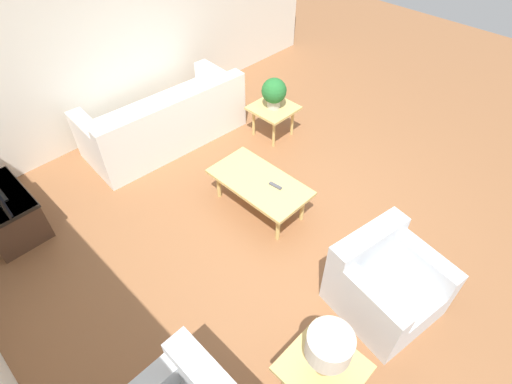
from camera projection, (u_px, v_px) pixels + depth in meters
ground_plane at (288, 218)px, 4.68m from camera, size 14.00×14.00×0.00m
wall_right at (119, 29)px, 5.27m from camera, size 0.12×7.20×2.70m
sofa at (166, 122)px, 5.53m from camera, size 1.08×2.25×0.83m
armchair at (383, 283)px, 3.69m from camera, size 0.98×0.97×0.77m
coffee_table at (259, 184)px, 4.55m from camera, size 1.17×0.62×0.43m
side_table_plant at (273, 111)px, 5.58m from camera, size 0.58×0.58×0.46m
side_table_lamp at (322, 370)px, 3.03m from camera, size 0.58×0.58×0.46m
tv_stand_chest at (5, 212)px, 4.38m from camera, size 0.88×0.56×0.51m
potted_plant at (274, 92)px, 5.37m from camera, size 0.34×0.34×0.42m
table_lamp at (329, 348)px, 2.76m from camera, size 0.33×0.33×0.47m
remote_control at (275, 186)px, 4.44m from camera, size 0.16×0.06×0.02m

